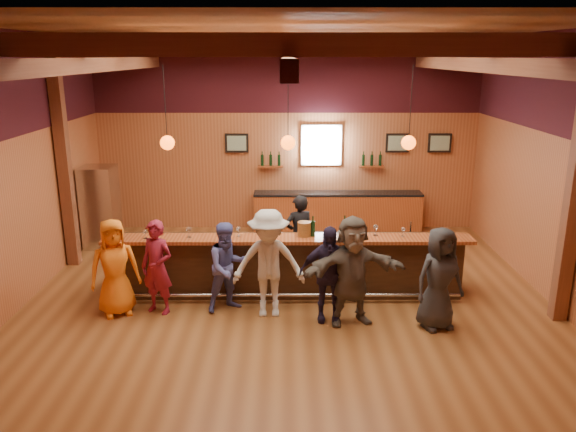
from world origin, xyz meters
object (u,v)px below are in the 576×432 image
at_px(customer_redvest, 157,267).
at_px(customer_brown, 352,271).
at_px(bartender, 299,235).
at_px(customer_white, 269,263).
at_px(customer_navy, 328,274).
at_px(bar_counter, 289,263).
at_px(back_bar_cabinet, 337,212).
at_px(customer_orange, 115,267).
at_px(customer_denim, 228,267).
at_px(stainless_fridge, 101,207).
at_px(ice_bucket, 304,229).
at_px(customer_dark, 439,278).
at_px(bottle_a, 313,228).

height_order(customer_redvest, customer_brown, customer_brown).
bearing_deg(bartender, customer_brown, 91.55).
xyz_separation_m(customer_white, customer_navy, (0.94, -0.17, -0.11)).
bearing_deg(bar_counter, back_bar_cabinet, 71.66).
distance_m(customer_orange, customer_denim, 1.82).
height_order(stainless_fridge, customer_navy, stainless_fridge).
distance_m(customer_orange, bartender, 3.47).
relative_size(back_bar_cabinet, customer_redvest, 2.55).
relative_size(customer_orange, customer_denim, 1.07).
distance_m(bar_counter, stainless_fridge, 4.81).
relative_size(back_bar_cabinet, ice_bucket, 16.03).
bearing_deg(customer_denim, customer_navy, -42.03).
height_order(bar_counter, customer_dark, customer_dark).
xyz_separation_m(stainless_fridge, customer_denim, (3.11, -3.25, -0.15)).
relative_size(bartender, ice_bucket, 6.30).
distance_m(customer_dark, ice_bucket, 2.39).
bearing_deg(customer_denim, stainless_fridge, 105.06).
xyz_separation_m(customer_redvest, ice_bucket, (2.41, 0.63, 0.45)).
relative_size(customer_orange, bartender, 1.02).
relative_size(customer_white, bartender, 1.14).
xyz_separation_m(customer_white, customer_brown, (1.30, -0.28, -0.02)).
height_order(customer_redvest, bottle_a, customer_redvest).
xyz_separation_m(ice_bucket, bottle_a, (0.15, -0.01, 0.02)).
bearing_deg(customer_dark, bottle_a, 129.96).
bearing_deg(customer_orange, bartender, 6.07).
bearing_deg(customer_dark, customer_orange, 156.44).
xyz_separation_m(bartender, bottle_a, (0.21, -1.04, 0.46)).
relative_size(customer_denim, ice_bucket, 6.04).
bearing_deg(ice_bucket, customer_dark, -30.24).
height_order(customer_denim, bottle_a, customer_denim).
height_order(customer_denim, ice_bucket, customer_denim).
bearing_deg(bottle_a, customer_orange, -168.02).
bearing_deg(customer_orange, customer_brown, -28.86).
xyz_separation_m(customer_redvest, customer_brown, (3.12, -0.40, 0.09)).
relative_size(customer_brown, bartender, 1.11).
bearing_deg(bottle_a, bar_counter, 147.09).
xyz_separation_m(customer_redvest, bartender, (2.34, 1.67, 0.00)).
bearing_deg(customer_redvest, customer_dark, 15.61).
height_order(customer_redvest, customer_dark, customer_dark).
xyz_separation_m(back_bar_cabinet, bartender, (-0.99, -2.79, 0.31)).
bearing_deg(customer_navy, bottle_a, 103.48).
bearing_deg(stainless_fridge, bottle_a, -30.96).
relative_size(customer_redvest, customer_white, 0.88).
distance_m(customer_dark, bottle_a, 2.27).
bearing_deg(customer_redvest, customer_white, 18.95).
height_order(customer_white, ice_bucket, customer_white).
bearing_deg(back_bar_cabinet, bartender, -109.50).
height_order(customer_brown, customer_dark, customer_brown).
height_order(stainless_fridge, customer_redvest, stainless_fridge).
height_order(customer_redvest, customer_white, customer_white).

